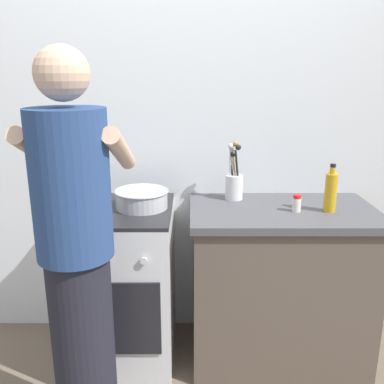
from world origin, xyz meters
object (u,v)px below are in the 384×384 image
stove_range (121,284)px  mixing_bowl (144,198)px  spice_bottle (299,204)px  pot (90,199)px  person (80,264)px  oil_bottle (333,192)px  utensil_crock (236,182)px

stove_range → mixing_bowl: size_ratio=3.10×
mixing_bowl → spice_bottle: size_ratio=3.23×
pot → person: bearing=-81.2°
mixing_bowl → oil_bottle: (0.99, -0.06, 0.05)m
mixing_bowl → oil_bottle: bearing=-3.5°
mixing_bowl → oil_bottle: size_ratio=1.14×
stove_range → oil_bottle: 1.26m
stove_range → utensil_crock: (0.65, 0.18, 0.55)m
person → mixing_bowl: bearing=72.5°
oil_bottle → pot: bearing=178.8°
oil_bottle → spice_bottle: bearing=-179.2°
oil_bottle → person: 1.31m
utensil_crock → oil_bottle: size_ratio=1.32×
stove_range → mixing_bowl: bearing=5.7°
utensil_crock → oil_bottle: (0.48, -0.23, 0.01)m
mixing_bowl → person: 0.64m
utensil_crock → pot: bearing=-165.8°
mixing_bowl → utensil_crock: size_ratio=0.86×
pot → oil_bottle: oil_bottle is taller
person → oil_bottle: bearing=24.8°
stove_range → spice_bottle: spice_bottle is taller
mixing_bowl → oil_bottle: oil_bottle is taller
pot → oil_bottle: (1.27, -0.03, 0.05)m
pot → mixing_bowl: 0.28m
oil_bottle → mixing_bowl: bearing=176.5°
pot → person: 0.59m
pot → oil_bottle: size_ratio=0.94×
stove_range → oil_bottle: size_ratio=3.54×
stove_range → utensil_crock: utensil_crock is taller
mixing_bowl → person: size_ratio=0.17×
mixing_bowl → utensil_crock: (0.51, 0.16, 0.05)m
stove_range → pot: size_ratio=3.78×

